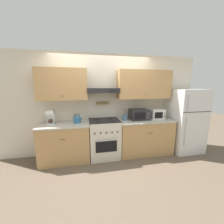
# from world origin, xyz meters

# --- Properties ---
(ground_plane) EXTENTS (16.00, 16.00, 0.00)m
(ground_plane) POSITION_xyz_m (0.00, 0.00, 0.00)
(ground_plane) COLOR brown
(wall_back) EXTENTS (5.20, 0.46, 2.55)m
(wall_back) POSITION_xyz_m (0.06, 0.63, 1.46)
(wall_back) COLOR beige
(wall_back) RESTS_ON ground_plane
(counter_left) EXTENTS (1.13, 0.67, 0.89)m
(counter_left) POSITION_xyz_m (-0.93, 0.34, 0.45)
(counter_left) COLOR tan
(counter_left) RESTS_ON ground_plane
(counter_right) EXTENTS (1.42, 0.67, 0.89)m
(counter_right) POSITION_xyz_m (1.07, 0.34, 0.45)
(counter_right) COLOR tan
(counter_right) RESTS_ON ground_plane
(stove_range) EXTENTS (0.72, 0.67, 1.04)m
(stove_range) POSITION_xyz_m (0.00, 0.34, 0.48)
(stove_range) COLOR beige
(stove_range) RESTS_ON ground_plane
(refrigerator) EXTENTS (0.80, 0.78, 1.67)m
(refrigerator) POSITION_xyz_m (2.22, 0.27, 0.84)
(refrigerator) COLOR white
(refrigerator) RESTS_ON ground_plane
(tea_kettle) EXTENTS (0.21, 0.17, 0.22)m
(tea_kettle) POSITION_xyz_m (-0.64, 0.40, 0.98)
(tea_kettle) COLOR teal
(tea_kettle) RESTS_ON counter_left
(coffee_maker) EXTENTS (0.17, 0.20, 0.32)m
(coffee_maker) POSITION_xyz_m (-1.23, 0.42, 1.05)
(coffee_maker) COLOR white
(coffee_maker) RESTS_ON counter_left
(microwave) EXTENTS (0.46, 0.37, 0.27)m
(microwave) POSITION_xyz_m (0.93, 0.41, 1.03)
(microwave) COLOR #232326
(microwave) RESTS_ON counter_right
(utensil_crock) EXTENTS (0.12, 0.12, 0.31)m
(utensil_crock) POSITION_xyz_m (0.54, 0.40, 0.98)
(utensil_crock) COLOR slate
(utensil_crock) RESTS_ON counter_right
(toaster_oven) EXTENTS (0.34, 0.33, 0.26)m
(toaster_oven) POSITION_xyz_m (1.42, 0.39, 1.02)
(toaster_oven) COLOR white
(toaster_oven) RESTS_ON counter_right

